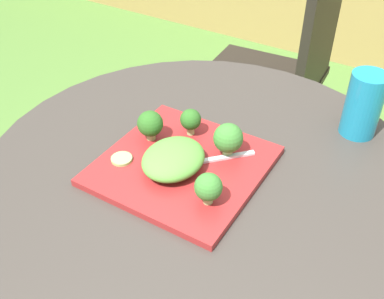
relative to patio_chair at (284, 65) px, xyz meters
name	(u,v)px	position (x,y,z in m)	size (l,w,h in m)	color
patio_table	(200,258)	(0.16, -0.87, -0.06)	(0.85, 0.85, 0.76)	#38332D
patio_chair	(284,65)	(0.00, 0.00, 0.00)	(0.47, 0.47, 0.90)	black
salad_plate	(182,165)	(0.14, -0.90, 0.24)	(0.29, 0.29, 0.01)	maroon
drinking_glass	(363,108)	(0.38, -0.61, 0.29)	(0.07, 0.07, 0.14)	teal
fork	(208,160)	(0.17, -0.87, 0.25)	(0.12, 0.12, 0.00)	silver
lettuce_mound	(173,159)	(0.13, -0.92, 0.26)	(0.11, 0.13, 0.04)	#519338
broccoli_floret_0	(228,138)	(0.20, -0.84, 0.28)	(0.06, 0.06, 0.07)	#99B770
broccoli_floret_1	(208,187)	(0.23, -0.97, 0.28)	(0.05, 0.05, 0.06)	#99B770
broccoli_floret_2	(191,120)	(0.10, -0.82, 0.28)	(0.04, 0.04, 0.06)	#99B770
broccoli_floret_3	(151,124)	(0.04, -0.87, 0.28)	(0.05, 0.05, 0.06)	#99B770
cucumber_slice_0	(122,159)	(0.03, -0.96, 0.25)	(0.04, 0.04, 0.01)	#8EB766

